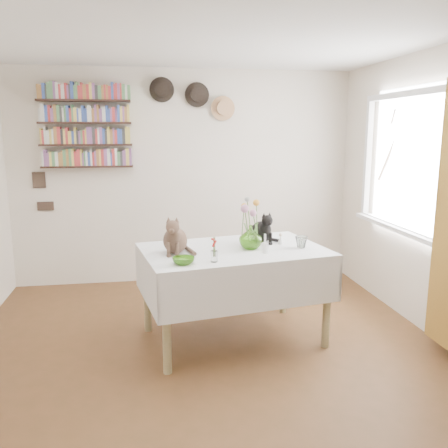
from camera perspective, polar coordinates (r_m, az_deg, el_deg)
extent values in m
cube|color=brown|center=(3.86, -1.52, -16.92)|extent=(4.04, 4.54, 0.04)
cube|color=white|center=(3.48, -1.75, 23.15)|extent=(4.04, 4.54, 0.04)
cube|color=silver|center=(5.69, -4.74, 5.62)|extent=(4.04, 0.04, 2.54)
cube|color=silver|center=(1.31, 12.30, -13.77)|extent=(4.04, 0.04, 2.54)
cube|color=white|center=(4.84, 20.93, 6.93)|extent=(0.01, 1.40, 1.20)
cube|color=white|center=(4.84, 21.47, 14.37)|extent=(0.06, 1.52, 0.06)
cube|color=white|center=(4.92, 20.42, -0.41)|extent=(0.06, 1.52, 0.06)
cube|color=white|center=(5.48, 17.09, 7.58)|extent=(0.06, 0.06, 1.20)
cube|color=white|center=(4.90, 20.12, -0.42)|extent=(0.12, 1.50, 0.04)
cube|color=white|center=(4.03, 1.17, -3.44)|extent=(1.66, 1.22, 0.07)
cylinder|color=tan|center=(3.61, -6.92, -12.13)|extent=(0.07, 0.07, 0.75)
cylinder|color=tan|center=(4.09, 12.27, -9.47)|extent=(0.07, 0.07, 0.75)
cylinder|color=tan|center=(4.36, -9.23, -8.03)|extent=(0.07, 0.07, 0.75)
cylinder|color=tan|center=(4.76, 7.16, -6.30)|extent=(0.07, 0.07, 0.75)
imported|color=#85CF42|center=(4.00, 3.22, -1.58)|extent=(0.21, 0.21, 0.20)
imported|color=#85CF42|center=(3.57, -4.90, -4.42)|extent=(0.17, 0.17, 0.05)
imported|color=white|center=(4.10, 9.29, -2.15)|extent=(0.12, 0.12, 0.10)
cylinder|color=white|center=(3.88, 4.94, -2.88)|extent=(0.04, 0.04, 0.09)
cylinder|color=white|center=(3.86, 4.96, -1.73)|extent=(0.02, 0.02, 0.07)
cylinder|color=white|center=(3.62, -1.21, -3.91)|extent=(0.05, 0.05, 0.09)
cone|color=white|center=(4.22, 6.80, -1.91)|extent=(0.05, 0.05, 0.07)
sphere|color=beige|center=(4.21, 6.82, -1.30)|extent=(0.03, 0.03, 0.03)
cylinder|color=#4C7233|center=(3.99, 2.78, -0.18)|extent=(0.01, 0.01, 0.30)
sphere|color=#BF7C9C|center=(3.96, 2.80, 1.94)|extent=(0.07, 0.07, 0.07)
cylinder|color=#4C7233|center=(3.98, 3.86, -0.52)|extent=(0.01, 0.01, 0.26)
sphere|color=#BF7C9C|center=(3.95, 3.88, 1.33)|extent=(0.06, 0.06, 0.06)
cylinder|color=#4C7233|center=(4.02, 3.98, 0.19)|extent=(0.01, 0.01, 0.34)
sphere|color=gold|center=(3.99, 4.01, 2.59)|extent=(0.06, 0.06, 0.06)
cylinder|color=#4C7233|center=(4.01, 2.27, -0.04)|extent=(0.01, 0.01, 0.31)
sphere|color=gold|center=(3.98, 2.29, 2.14)|extent=(0.05, 0.05, 0.05)
cylinder|color=#4C7233|center=(4.03, 3.09, 0.43)|extent=(0.01, 0.01, 0.37)
sphere|color=#999E93|center=(3.99, 3.11, 3.04)|extent=(0.04, 0.04, 0.04)
cube|color=black|center=(5.58, -16.07, 6.67)|extent=(1.00, 0.16, 0.02)
cube|color=black|center=(5.57, -16.20, 9.13)|extent=(1.00, 0.16, 0.02)
cube|color=black|center=(5.57, -16.34, 11.59)|extent=(1.00, 0.16, 0.02)
cube|color=black|center=(5.58, -16.48, 14.05)|extent=(1.00, 0.16, 0.02)
cylinder|color=black|center=(5.61, -7.50, 15.72)|extent=(0.28, 0.02, 0.28)
cylinder|color=black|center=(5.57, -7.49, 15.76)|extent=(0.16, 0.08, 0.16)
cylinder|color=black|center=(5.63, -3.27, 15.27)|extent=(0.28, 0.02, 0.28)
cylinder|color=black|center=(5.59, -3.23, 15.30)|extent=(0.16, 0.08, 0.16)
cylinder|color=tan|center=(5.66, -0.15, 13.74)|extent=(0.28, 0.02, 0.28)
cylinder|color=tan|center=(5.62, -0.08, 13.76)|extent=(0.16, 0.08, 0.16)
cube|color=#38281E|center=(5.75, -21.37, 4.96)|extent=(0.14, 0.02, 0.18)
cube|color=#38281E|center=(5.78, -20.68, 2.03)|extent=(0.18, 0.02, 0.10)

